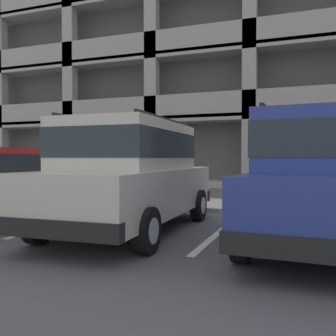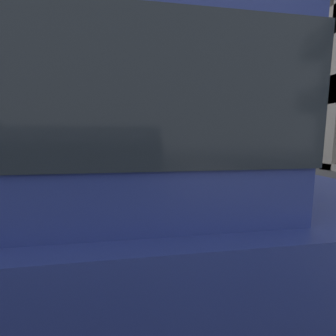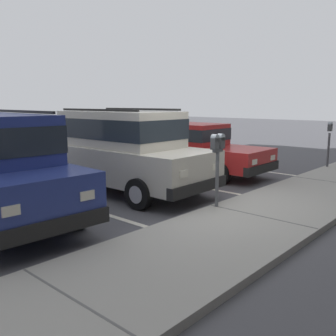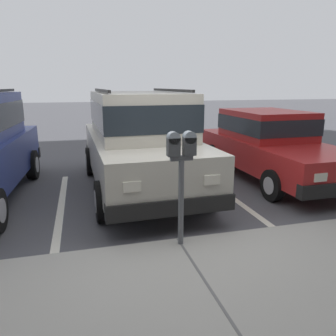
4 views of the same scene
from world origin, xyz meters
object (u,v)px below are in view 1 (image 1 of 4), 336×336
parking_meter_near (178,163)px  parking_garage (263,74)px  dark_hatchback (321,174)px  silver_suv (131,172)px

parking_meter_near → parking_garage: parking_garage is taller
dark_hatchback → parking_garage: bearing=102.5°
parking_meter_near → dark_hatchback: bearing=-40.6°
dark_hatchback → parking_garage: (-2.54, 15.45, 4.95)m
parking_garage → parking_meter_near: bearing=-93.3°
parking_meter_near → parking_garage: size_ratio=0.05×
silver_suv → dark_hatchback: size_ratio=0.99×
parking_garage → dark_hatchback: bearing=-80.7°
silver_suv → parking_garage: size_ratio=0.15×
dark_hatchback → parking_garage: 16.42m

